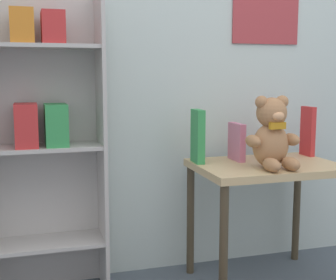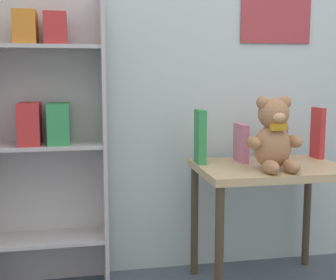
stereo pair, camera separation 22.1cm
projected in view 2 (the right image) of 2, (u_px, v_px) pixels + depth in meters
name	position (u px, v px, depth m)	size (l,w,h in m)	color
wall_back	(222.00, 39.00, 2.51)	(4.80, 0.07, 2.50)	silver
bookshelf_side	(45.00, 129.00, 2.26)	(0.57, 0.26, 1.45)	#BCB7B2
display_table	(270.00, 183.00, 2.29)	(0.70, 0.50, 0.62)	tan
teddy_bear	(274.00, 137.00, 2.16)	(0.26, 0.24, 0.34)	#A8754C
book_standing_green	(200.00, 137.00, 2.32)	(0.04, 0.12, 0.27)	#33934C
book_standing_pink	(241.00, 143.00, 2.36)	(0.03, 0.15, 0.19)	#D17093
book_standing_purple	(279.00, 142.00, 2.43)	(0.03, 0.13, 0.18)	purple
book_standing_red	(318.00, 133.00, 2.46)	(0.03, 0.11, 0.27)	red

